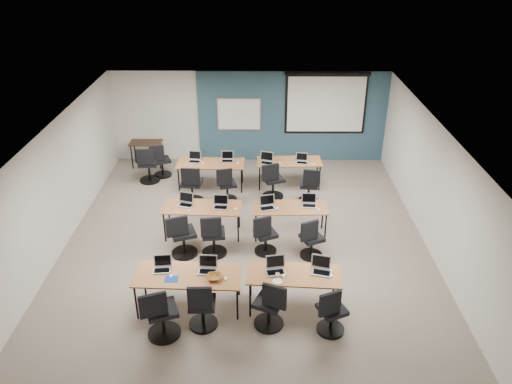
{
  "coord_description": "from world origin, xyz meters",
  "views": [
    {
      "loc": [
        0.28,
        -9.44,
        6.21
      ],
      "look_at": [
        0.22,
        0.4,
        1.02
      ],
      "focal_mm": 35.0,
      "sensor_mm": 36.0,
      "label": 1
    }
  ],
  "objects_px": {
    "task_chair_10": "(272,183)",
    "training_table_back_left": "(211,164)",
    "spare_chair_b": "(148,168)",
    "task_chair_6": "(265,238)",
    "task_chair_1": "(202,309)",
    "laptop_0": "(162,266)",
    "task_chair_8": "(192,187)",
    "training_table_mid_right": "(290,209)",
    "whiteboard": "(239,114)",
    "training_table_front_right": "(294,276)",
    "task_chair_7": "(311,242)",
    "training_table_back_right": "(289,163)",
    "laptop_7": "(309,203)",
    "task_chair_5": "(213,238)",
    "laptop_5": "(221,204)",
    "task_chair_3": "(331,315)",
    "laptop_9": "(227,158)",
    "utility_table": "(146,145)",
    "task_chair_0": "(161,317)",
    "laptop_2": "(275,268)",
    "laptop_10": "(267,160)",
    "task_chair_4": "(182,238)",
    "training_table_mid_left": "(202,208)",
    "laptop_1": "(208,267)",
    "laptop_8": "(195,159)",
    "projector_screen": "(326,100)",
    "training_table_front_left": "(188,276)",
    "laptop_3": "(321,268)",
    "task_chair_2": "(270,308)",
    "task_chair_9": "(227,187)",
    "task_chair_11": "(309,188)"
  },
  "relations": [
    {
      "from": "laptop_3",
      "to": "task_chair_10",
      "type": "distance_m",
      "value": 4.21
    },
    {
      "from": "task_chair_7",
      "to": "utility_table",
      "type": "relative_size",
      "value": 1.05
    },
    {
      "from": "laptop_8",
      "to": "training_table_mid_right",
      "type": "bearing_deg",
      "value": -37.32
    },
    {
      "from": "laptop_5",
      "to": "laptop_0",
      "type": "bearing_deg",
      "value": -107.35
    },
    {
      "from": "task_chair_5",
      "to": "laptop_8",
      "type": "bearing_deg",
      "value": 96.67
    },
    {
      "from": "task_chair_2",
      "to": "laptop_7",
      "type": "xyz_separation_m",
      "value": [
        0.93,
        3.09,
        0.38
      ]
    },
    {
      "from": "training_table_front_left",
      "to": "laptop_10",
      "type": "xyz_separation_m",
      "value": [
        1.48,
        4.87,
        0.11
      ]
    },
    {
      "from": "task_chair_5",
      "to": "task_chair_8",
      "type": "distance_m",
      "value": 2.42
    },
    {
      "from": "task_chair_1",
      "to": "laptop_0",
      "type": "bearing_deg",
      "value": 136.66
    },
    {
      "from": "training_table_front_left",
      "to": "laptop_8",
      "type": "xyz_separation_m",
      "value": [
        -0.45,
        4.95,
        0.1
      ]
    },
    {
      "from": "laptop_2",
      "to": "laptop_10",
      "type": "distance_m",
      "value": 4.75
    },
    {
      "from": "training_table_back_right",
      "to": "laptop_7",
      "type": "relative_size",
      "value": 5.2
    },
    {
      "from": "training_table_back_left",
      "to": "task_chair_3",
      "type": "height_order",
      "value": "task_chair_3"
    },
    {
      "from": "training_table_back_right",
      "to": "task_chair_6",
      "type": "bearing_deg",
      "value": -104.61
    },
    {
      "from": "training_table_front_left",
      "to": "task_chair_3",
      "type": "height_order",
      "value": "task_chair_3"
    },
    {
      "from": "laptop_8",
      "to": "task_chair_11",
      "type": "relative_size",
      "value": 0.34
    },
    {
      "from": "task_chair_7",
      "to": "spare_chair_b",
      "type": "xyz_separation_m",
      "value": [
        -4.14,
        3.58,
        0.04
      ]
    },
    {
      "from": "task_chair_6",
      "to": "spare_chair_b",
      "type": "xyz_separation_m",
      "value": [
        -3.17,
        3.44,
        0.04
      ]
    },
    {
      "from": "task_chair_7",
      "to": "laptop_10",
      "type": "bearing_deg",
      "value": 80.22
    },
    {
      "from": "training_table_back_left",
      "to": "laptop_2",
      "type": "height_order",
      "value": "laptop_2"
    },
    {
      "from": "spare_chair_b",
      "to": "task_chair_6",
      "type": "bearing_deg",
      "value": -50.55
    },
    {
      "from": "laptop_5",
      "to": "laptop_9",
      "type": "bearing_deg",
      "value": 93.84
    },
    {
      "from": "training_table_mid_right",
      "to": "whiteboard",
      "type": "bearing_deg",
      "value": 105.29
    },
    {
      "from": "training_table_front_right",
      "to": "training_table_front_left",
      "type": "bearing_deg",
      "value": -175.27
    },
    {
      "from": "whiteboard",
      "to": "task_chair_7",
      "type": "xyz_separation_m",
      "value": [
        1.68,
        -5.07,
        -1.05
      ]
    },
    {
      "from": "task_chair_6",
      "to": "laptop_1",
      "type": "bearing_deg",
      "value": -145.78
    },
    {
      "from": "laptop_3",
      "to": "task_chair_3",
      "type": "bearing_deg",
      "value": -67.63
    },
    {
      "from": "training_table_back_right",
      "to": "spare_chair_b",
      "type": "relative_size",
      "value": 1.64
    },
    {
      "from": "training_table_front_right",
      "to": "laptop_1",
      "type": "relative_size",
      "value": 5.0
    },
    {
      "from": "task_chair_4",
      "to": "laptop_9",
      "type": "xyz_separation_m",
      "value": [
        0.77,
        3.34,
        0.36
      ]
    },
    {
      "from": "laptop_0",
      "to": "task_chair_8",
      "type": "bearing_deg",
      "value": 83.38
    },
    {
      "from": "training_table_front_right",
      "to": "utility_table",
      "type": "bearing_deg",
      "value": 126.22
    },
    {
      "from": "task_chair_7",
      "to": "laptop_10",
      "type": "relative_size",
      "value": 2.73
    },
    {
      "from": "task_chair_1",
      "to": "task_chair_8",
      "type": "xyz_separation_m",
      "value": [
        -0.72,
        4.52,
        0.03
      ]
    },
    {
      "from": "training_table_front_right",
      "to": "task_chair_0",
      "type": "relative_size",
      "value": 1.62
    },
    {
      "from": "laptop_3",
      "to": "task_chair_4",
      "type": "bearing_deg",
      "value": 166.03
    },
    {
      "from": "laptop_3",
      "to": "laptop_8",
      "type": "height_order",
      "value": "laptop_3"
    },
    {
      "from": "task_chair_10",
      "to": "training_table_back_left",
      "type": "bearing_deg",
      "value": 139.72
    },
    {
      "from": "training_table_mid_left",
      "to": "task_chair_6",
      "type": "height_order",
      "value": "task_chair_6"
    },
    {
      "from": "training_table_front_right",
      "to": "task_chair_7",
      "type": "distance_m",
      "value": 1.65
    },
    {
      "from": "task_chair_2",
      "to": "task_chair_9",
      "type": "bearing_deg",
      "value": 126.02
    },
    {
      "from": "laptop_2",
      "to": "task_chair_10",
      "type": "distance_m",
      "value": 4.14
    },
    {
      "from": "training_table_front_left",
      "to": "laptop_10",
      "type": "relative_size",
      "value": 5.41
    },
    {
      "from": "task_chair_1",
      "to": "task_chair_10",
      "type": "xyz_separation_m",
      "value": [
        1.32,
        4.79,
        0.02
      ]
    },
    {
      "from": "training_table_back_left",
      "to": "utility_table",
      "type": "bearing_deg",
      "value": 146.1
    },
    {
      "from": "laptop_8",
      "to": "projector_screen",
      "type": "bearing_deg",
      "value": 33.18
    },
    {
      "from": "task_chair_1",
      "to": "task_chair_10",
      "type": "bearing_deg",
      "value": 73.43
    },
    {
      "from": "training_table_back_left",
      "to": "task_chair_7",
      "type": "xyz_separation_m",
      "value": [
        2.38,
        -3.25,
        -0.29
      ]
    },
    {
      "from": "training_table_back_right",
      "to": "task_chair_1",
      "type": "relative_size",
      "value": 1.72
    },
    {
      "from": "task_chair_1",
      "to": "task_chair_5",
      "type": "distance_m",
      "value": 2.21
    }
  ]
}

